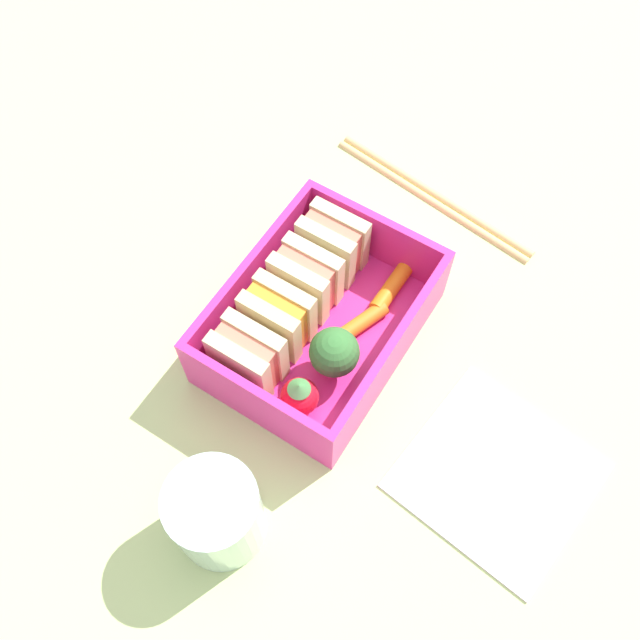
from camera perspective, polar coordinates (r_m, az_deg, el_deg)
ground_plane at (r=54.86cm, az=0.00°, el=-1.82°), size 120.00×120.00×2.00cm
bento_tray at (r=53.43cm, az=0.00°, el=-1.06°), size 16.55×12.38×1.20cm
bento_rim at (r=50.78cm, az=0.00°, el=0.48°), size 16.55×12.38×4.80cm
sandwich_left at (r=49.38cm, az=-5.78°, el=-2.93°), size 3.06×4.76×5.06cm
sandwich_center_left at (r=50.62cm, az=-3.39°, el=0.26°), size 3.06×4.76×5.06cm
sandwich_center at (r=52.09cm, az=-1.13°, el=3.28°), size 3.06×4.76×5.06cm
sandwich_center_right at (r=53.77cm, az=1.01°, el=6.12°), size 3.06×4.76×5.06cm
strawberry_far_left at (r=49.12cm, az=-1.65°, el=-6.09°), size 2.70×2.70×3.30cm
broccoli_floret at (r=49.04cm, az=1.15°, el=-2.63°), size 3.54×3.54×4.57cm
carrot_stick_far_left at (r=52.51cm, az=3.14°, el=-0.35°), size 4.93×2.78×1.18cm
carrot_stick_left at (r=54.23cm, az=5.79°, el=2.66°), size 4.64×1.34×1.26cm
chopstick_pair at (r=61.50cm, az=9.02°, el=9.86°), size 4.02×19.32×0.70cm
drinking_glass at (r=46.29cm, az=-8.26°, el=-15.13°), size 5.82×5.82×7.03cm
folded_napkin at (r=51.33cm, az=13.96°, el=-11.97°), size 12.75×13.13×0.40cm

